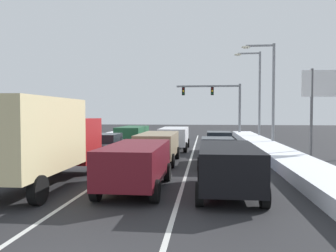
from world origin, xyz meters
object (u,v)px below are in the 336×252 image
object	(u,v)px
suv_white_center_lane_third	(174,136)
sedan_charcoal_left_lane_second	(106,146)
suv_maroon_center_lane_nearest	(136,162)
sedan_navy_right_lane_second	(217,152)
suv_tan_center_lane_second	(158,145)
suv_black_right_lane_nearest	(228,165)
roadside_sign_right	(329,93)
sedan_gray_right_lane_third	(219,142)
suv_green_left_lane_third	(133,134)
box_truck_left_lane_nearest	(41,137)
traffic_light_gantry	(220,98)
street_lamp_right_mid	(256,88)
street_lamp_right_near	(269,86)

from	to	relation	value
suv_white_center_lane_third	sedan_charcoal_left_lane_second	size ratio (longest dim) A/B	1.09
suv_maroon_center_lane_nearest	sedan_charcoal_left_lane_second	bearing A→B (deg)	113.53
sedan_navy_right_lane_second	suv_tan_center_lane_second	distance (m)	3.39
suv_black_right_lane_nearest	roadside_sign_right	size ratio (longest dim) A/B	0.89
sedan_gray_right_lane_third	roadside_sign_right	bearing A→B (deg)	-19.77
suv_tan_center_lane_second	suv_green_left_lane_third	size ratio (longest dim) A/B	1.00
box_truck_left_lane_nearest	sedan_gray_right_lane_third	bearing A→B (deg)	58.17
suv_green_left_lane_third	suv_black_right_lane_nearest	bearing A→B (deg)	-66.46
box_truck_left_lane_nearest	suv_green_left_lane_third	world-z (taller)	box_truck_left_lane_nearest
suv_tan_center_lane_second	traffic_light_gantry	world-z (taller)	traffic_light_gantry
suv_tan_center_lane_second	traffic_light_gantry	size ratio (longest dim) A/B	0.65
suv_black_right_lane_nearest	sedan_charcoal_left_lane_second	xyz separation A→B (m)	(-6.97, 8.66, -0.25)
box_truck_left_lane_nearest	roadside_sign_right	xyz separation A→B (m)	(13.64, 9.19, 2.12)
suv_maroon_center_lane_nearest	box_truck_left_lane_nearest	bearing A→B (deg)	178.52
suv_maroon_center_lane_nearest	street_lamp_right_mid	xyz separation A→B (m)	(7.63, 22.60, 4.27)
sedan_navy_right_lane_second	suv_green_left_lane_third	world-z (taller)	suv_green_left_lane_third
sedan_navy_right_lane_second	traffic_light_gantry	bearing A→B (deg)	87.21
suv_white_center_lane_third	suv_green_left_lane_third	distance (m)	4.11
suv_maroon_center_lane_nearest	traffic_light_gantry	xyz separation A→B (m)	(4.22, 27.84, 3.48)
suv_tan_center_lane_second	roadside_sign_right	world-z (taller)	roadside_sign_right
street_lamp_right_mid	suv_black_right_lane_nearest	bearing A→B (deg)	-100.74
suv_green_left_lane_third	street_lamp_right_mid	bearing A→B (deg)	33.16
box_truck_left_lane_nearest	traffic_light_gantry	xyz separation A→B (m)	(7.91, 27.74, 2.60)
suv_black_right_lane_nearest	sedan_gray_right_lane_third	distance (m)	11.85
suv_white_center_lane_third	box_truck_left_lane_nearest	size ratio (longest dim) A/B	0.68
sedan_navy_right_lane_second	suv_tan_center_lane_second	world-z (taller)	suv_tan_center_lane_second
suv_tan_center_lane_second	street_lamp_right_near	bearing A→B (deg)	49.18
box_truck_left_lane_nearest	suv_green_left_lane_third	size ratio (longest dim) A/B	1.47
sedan_gray_right_lane_third	street_lamp_right_near	size ratio (longest dim) A/B	0.54
suv_black_right_lane_nearest	suv_green_left_lane_third	world-z (taller)	same
sedan_navy_right_lane_second	sedan_charcoal_left_lane_second	xyz separation A→B (m)	(-6.81, 2.59, 0.00)
suv_black_right_lane_nearest	suv_green_left_lane_third	size ratio (longest dim) A/B	1.00
suv_tan_center_lane_second	sedan_charcoal_left_lane_second	bearing A→B (deg)	153.57
suv_maroon_center_lane_nearest	suv_green_left_lane_third	size ratio (longest dim) A/B	1.00
suv_maroon_center_lane_nearest	suv_tan_center_lane_second	bearing A→B (deg)	91.16
roadside_sign_right	suv_white_center_lane_third	bearing A→B (deg)	156.95
sedan_navy_right_lane_second	street_lamp_right_near	xyz separation A→B (m)	(4.43, 9.76, 4.21)
sedan_gray_right_lane_third	suv_tan_center_lane_second	distance (m)	6.12
suv_black_right_lane_nearest	traffic_light_gantry	world-z (taller)	traffic_light_gantry
suv_green_left_lane_third	suv_maroon_center_lane_nearest	bearing A→B (deg)	-77.20
suv_maroon_center_lane_nearest	roadside_sign_right	world-z (taller)	roadside_sign_right
suv_black_right_lane_nearest	street_lamp_right_mid	size ratio (longest dim) A/B	0.55
traffic_light_gantry	sedan_charcoal_left_lane_second	bearing A→B (deg)	-112.10
suv_white_center_lane_third	sedan_gray_right_lane_third	bearing A→B (deg)	-29.05
roadside_sign_right	sedan_navy_right_lane_second	bearing A→B (deg)	-153.18
suv_maroon_center_lane_nearest	street_lamp_right_mid	bearing A→B (deg)	71.35
sedan_gray_right_lane_third	street_lamp_right_mid	distance (m)	12.59
suv_black_right_lane_nearest	roadside_sign_right	distance (m)	11.99
suv_white_center_lane_third	sedan_charcoal_left_lane_second	bearing A→B (deg)	-127.36
suv_green_left_lane_third	sedan_charcoal_left_lane_second	bearing A→B (deg)	-91.52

